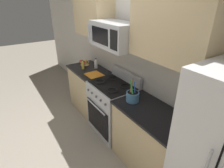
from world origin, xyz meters
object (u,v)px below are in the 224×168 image
utensil_crock (133,96)px  bottle_vinegar (96,64)px  microwave (114,35)px  bottle_oil (83,65)px  range_oven (113,108)px  apple_loose (81,62)px  fruit_basket (85,63)px  cutting_board (94,75)px

utensil_crock → bottle_vinegar: 1.39m
microwave → bottle_oil: bearing=-173.1°
utensil_crock → bottle_oil: bearing=-178.4°
range_oven → utensil_crock: 0.76m
bottle_vinegar → microwave: bearing=-8.4°
microwave → bottle_vinegar: 1.09m
utensil_crock → bottle_vinegar: size_ratio=1.61×
range_oven → bottle_oil: bearing=-174.7°
utensil_crock → bottle_oil: (-1.48, -0.04, 0.01)m
utensil_crock → apple_loose: utensil_crock is taller
microwave → apple_loose: (-1.24, -0.01, -0.76)m
fruit_basket → bottle_oil: (0.19, -0.13, 0.04)m
bottle_vinegar → bottle_oil: bearing=-114.8°
range_oven → bottle_oil: size_ratio=5.98×
utensil_crock → bottle_vinegar: (-1.37, 0.19, 0.02)m
bottle_vinegar → bottle_oil: (-0.11, -0.23, -0.01)m
range_oven → apple_loose: range_oven is taller
fruit_basket → apple_loose: bearing=-167.9°
fruit_basket → apple_loose: 0.12m
range_oven → utensil_crock: utensil_crock is taller
apple_loose → microwave: bearing=0.3°
bottle_oil → cutting_board: bearing=4.2°
range_oven → bottle_vinegar: (-0.82, 0.15, 0.53)m
utensil_crock → cutting_board: size_ratio=1.07×
apple_loose → bottle_vinegar: bearing=17.0°
microwave → utensil_crock: 0.92m
range_oven → fruit_basket: bearing=177.7°
apple_loose → cutting_board: apple_loose is taller
bottle_oil → utensil_crock: bearing=1.6°
microwave → bottle_oil: size_ratio=4.31×
apple_loose → bottle_vinegar: (0.42, 0.13, 0.05)m
range_oven → fruit_basket: size_ratio=5.81×
cutting_board → bottle_oil: 0.42m
bottle_vinegar → range_oven: bearing=-10.2°
microwave → range_oven: bearing=-90.0°
microwave → cutting_board: 0.95m
cutting_board → bottle_vinegar: bottle_vinegar is taller
utensil_crock → apple_loose: size_ratio=4.26×
apple_loose → bottle_vinegar: 0.44m
apple_loose → bottle_oil: bearing=-18.6°
bottle_vinegar → utensil_crock: bearing=-7.9°
microwave → apple_loose: size_ratio=10.26×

